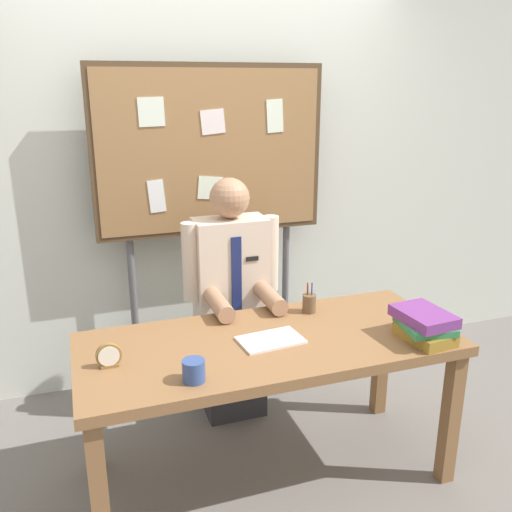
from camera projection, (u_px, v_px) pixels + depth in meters
name	position (u px, v px, depth m)	size (l,w,h in m)	color
ground_plane	(268.00, 474.00, 2.77)	(12.00, 12.00, 0.00)	slate
back_wall	(203.00, 171.00, 3.45)	(6.40, 0.08, 2.70)	silver
desk	(269.00, 357.00, 2.57)	(1.75, 0.75, 0.75)	brown
person	(232.00, 309.00, 3.13)	(0.55, 0.56, 1.40)	#2D2D33
bulletin_board	(211.00, 157.00, 3.23)	(1.38, 0.09, 1.99)	#4C3823
book_stack	(424.00, 325.00, 2.53)	(0.24, 0.30, 0.14)	olive
open_notebook	(271.00, 340.00, 2.53)	(0.29, 0.18, 0.01)	silver
desk_clock	(109.00, 356.00, 2.29)	(0.11, 0.04, 0.11)	olive
coffee_mug	(194.00, 371.00, 2.18)	(0.09, 0.09, 0.09)	#334C8C
pen_holder	(309.00, 303.00, 2.84)	(0.07, 0.07, 0.16)	brown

